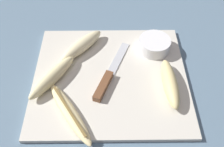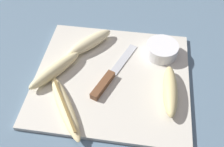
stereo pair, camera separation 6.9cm
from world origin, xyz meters
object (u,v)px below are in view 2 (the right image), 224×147
at_px(banana_spotted_left, 170,90).
at_px(knife, 107,79).
at_px(banana_ripe_center, 65,107).
at_px(banana_cream_curved, 90,42).
at_px(prep_bowl, 162,50).
at_px(banana_soft_right, 55,70).

bearing_deg(banana_spotted_left, knife, 172.47).
height_order(knife, banana_spotted_left, banana_spotted_left).
bearing_deg(banana_spotted_left, banana_ripe_center, -162.43).
height_order(banana_cream_curved, banana_spotted_left, banana_spotted_left).
relative_size(banana_cream_curved, banana_ripe_center, 0.75).
height_order(knife, prep_bowl, prep_bowl).
bearing_deg(banana_soft_right, banana_ripe_center, -62.73).
relative_size(banana_soft_right, prep_bowl, 1.75).
bearing_deg(banana_ripe_center, knife, 48.87).
distance_m(banana_cream_curved, banana_soft_right, 0.14).
relative_size(banana_spotted_left, prep_bowl, 1.73).
distance_m(banana_ripe_center, prep_bowl, 0.32).
distance_m(banana_spotted_left, banana_ripe_center, 0.26).
xyz_separation_m(knife, banana_cream_curved, (-0.07, 0.12, 0.01)).
xyz_separation_m(knife, banana_spotted_left, (0.16, -0.02, 0.01)).
xyz_separation_m(knife, banana_ripe_center, (-0.09, -0.10, 0.00)).
bearing_deg(knife, banana_ripe_center, -109.43).
relative_size(knife, banana_spotted_left, 1.36).
relative_size(banana_cream_curved, banana_soft_right, 0.89).
bearing_deg(knife, banana_spotted_left, 14.17).
distance_m(knife, prep_bowl, 0.18).
distance_m(knife, banana_spotted_left, 0.16).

